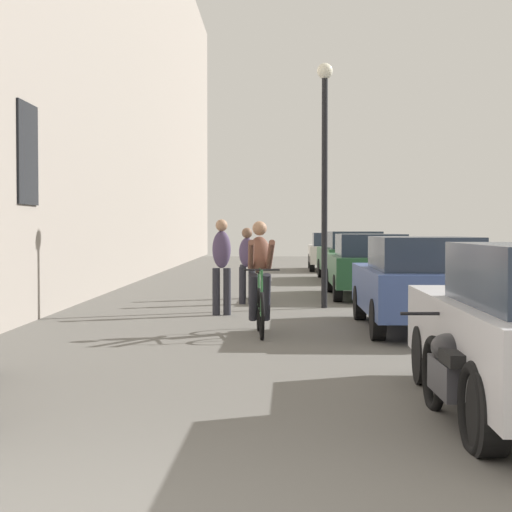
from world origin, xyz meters
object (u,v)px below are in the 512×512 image
Objects in this scene: street_lamp at (325,153)px; parked_car_fourth at (351,255)px; cyclist_on_bicycle at (260,280)px; parked_car_second at (419,282)px; pedestrian_near at (222,261)px; pedestrian_far at (247,259)px; pedestrian_mid at (247,261)px; parked_car_third at (368,264)px; parked_motorcycle at (452,377)px; parked_car_fifth at (331,251)px.

parked_car_fourth is at bearing 81.25° from street_lamp.
parked_car_fourth is at bearing 78.76° from cyclist_on_bicycle.
parked_car_fourth is (0.12, 12.59, 0.02)m from parked_car_second.
parked_car_second is at bearing -34.37° from pedestrian_near.
pedestrian_near is 3.70m from pedestrian_far.
pedestrian_far is at bearing 126.06° from street_lamp.
street_lamp reaches higher than cyclist_on_bicycle.
pedestrian_mid reaches higher than parked_car_third.
parked_car_fourth is 19.07m from parked_motorcycle.
pedestrian_mid is at bearing 94.08° from cyclist_on_bicycle.
parked_motorcycle is (1.99, -10.93, -0.50)m from pedestrian_mid.
parked_car_second is 12.59m from parked_car_fourth.
street_lamp is 3.73m from parked_car_third.
parked_car_second is at bearing -57.64° from pedestrian_mid.
parked_car_fourth reaches higher than parked_car_third.
street_lamp is at bearing -53.94° from pedestrian_far.
pedestrian_mid is at bearing -88.49° from pedestrian_far.
parked_car_fifth is 1.91× the size of parked_motorcycle.
pedestrian_near is 9.01m from parked_motorcycle.
parked_car_third is 0.97× the size of parked_car_fourth.
pedestrian_mid is 14.72m from parked_car_fifth.
parked_car_fourth is at bearing 88.21° from parked_car_third.
cyclist_on_bicycle is 6.40m from pedestrian_far.
pedestrian_mid is at bearing 152.92° from street_lamp.
parked_motorcycle is at bearing -74.60° from pedestrian_near.
parked_car_third is (1.18, 2.65, -2.34)m from street_lamp.
cyclist_on_bicycle is 6.20m from parked_motorcycle.
street_lamp is at bearing 73.58° from cyclist_on_bicycle.
street_lamp is 1.18× the size of parked_car_third.
parked_motorcycle is at bearing -80.67° from pedestrian_far.
parked_car_fourth is at bearing -88.35° from parked_car_fifth.
pedestrian_mid reaches higher than parked_car_fourth.
parked_car_fourth reaches higher than parked_motorcycle.
cyclist_on_bicycle is at bearing -97.09° from parked_car_fifth.
pedestrian_near is at bearing -127.50° from parked_car_third.
parked_car_second is at bearing -90.53° from parked_car_fourth.
parked_car_third is 12.61m from parked_car_fifth.
parked_motorcycle is (-0.77, -12.78, -0.36)m from parked_car_third.
cyclist_on_bicycle is 0.41× the size of parked_car_fourth.
pedestrian_mid reaches higher than parked_motorcycle.
parked_motorcycle is at bearing -92.89° from parked_car_fourth.
parked_car_fifth is (2.81, 13.04, -0.15)m from pedestrian_far.
pedestrian_mid is 0.38× the size of parked_car_fourth.
parked_car_fourth is 1.05× the size of parked_car_fifth.
parked_car_fifth is at bearing 77.84° from pedestrian_far.
pedestrian_far reaches higher than parked_car_fourth.
cyclist_on_bicycle reaches higher than parked_motorcycle.
parked_car_third is at bearing 90.73° from parked_car_second.
pedestrian_near is 10.90m from parked_car_fourth.
pedestrian_mid is 0.40× the size of parked_car_fifth.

